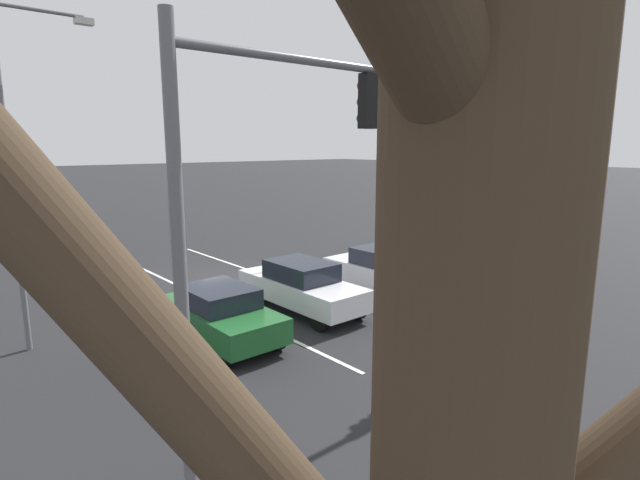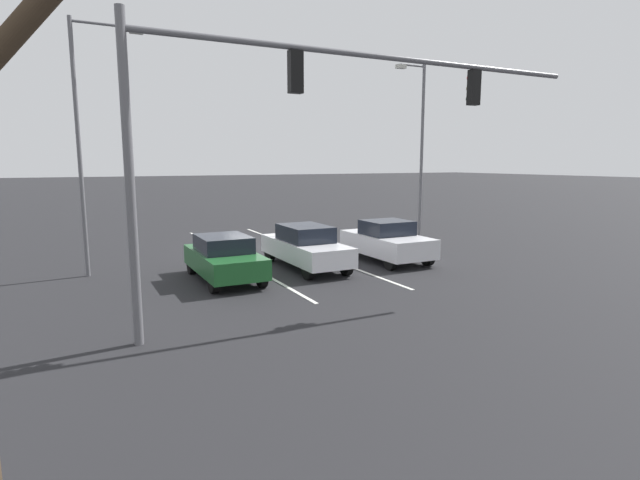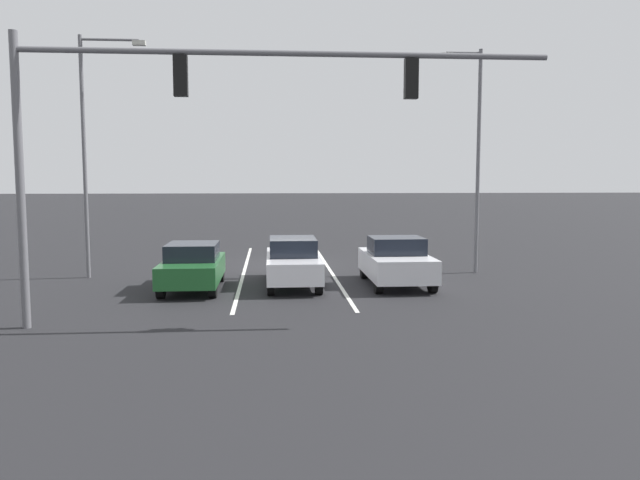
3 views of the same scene
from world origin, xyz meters
name	(u,v)px [view 3 (image 3 of 3)]	position (x,y,z in m)	size (l,w,h in m)	color
ground_plane	(286,264)	(0.00, 0.00, 0.00)	(240.00, 240.00, 0.00)	black
lane_stripe_left_divider	(330,270)	(-1.64, 1.73, 0.01)	(0.12, 15.46, 0.01)	silver
lane_stripe_center_divider	(244,271)	(1.64, 1.73, 0.01)	(0.12, 15.46, 0.01)	silver
car_darkgreen_rightlane_front	(193,266)	(3.11, 5.57, 0.76)	(1.77, 4.03, 1.48)	#1E5928
car_silver_leftlane_front	(396,262)	(-3.50, 5.30, 0.79)	(1.95, 4.06, 1.60)	silver
car_white_midlane_front	(293,261)	(-0.10, 5.03, 0.80)	(1.71, 4.64, 1.57)	silver
traffic_signal_gantry	(187,110)	(2.56, 10.45, 5.12)	(12.58, 0.37, 6.86)	slate
street_lamp_right_shoulder	(91,139)	(6.85, 2.90, 4.89)	(2.28, 0.24, 8.43)	slate
street_lamp_left_shoulder	(475,147)	(-6.88, 2.83, 4.66)	(1.56, 0.24, 8.19)	slate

